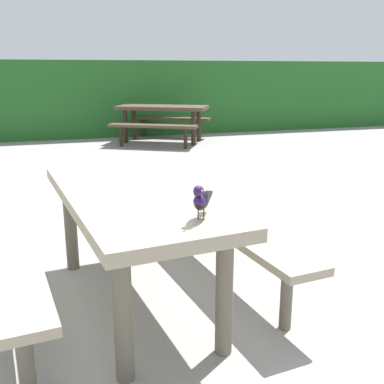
# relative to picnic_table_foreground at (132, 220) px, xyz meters

# --- Properties ---
(ground_plane) EXTENTS (60.00, 60.00, 0.00)m
(ground_plane) POSITION_rel_picnic_table_foreground_xyz_m (-0.07, 0.12, -0.56)
(ground_plane) COLOR gray
(hedge_wall) EXTENTS (28.00, 1.78, 1.64)m
(hedge_wall) POSITION_rel_picnic_table_foreground_xyz_m (-0.07, 8.35, 0.27)
(hedge_wall) COLOR #235B23
(hedge_wall) RESTS_ON ground
(picnic_table_foreground) EXTENTS (1.86, 1.89, 0.74)m
(picnic_table_foreground) POSITION_rel_picnic_table_foreground_xyz_m (0.00, 0.00, 0.00)
(picnic_table_foreground) COLOR gray
(picnic_table_foreground) RESTS_ON ground
(bird_grackle) EXTENTS (0.18, 0.25, 0.18)m
(bird_grackle) POSITION_rel_picnic_table_foreground_xyz_m (0.22, -0.64, 0.29)
(bird_grackle) COLOR black
(bird_grackle) RESTS_ON picnic_table_foreground
(picnic_table_mid_left) EXTENTS (2.32, 2.31, 0.74)m
(picnic_table_mid_left) POSITION_rel_picnic_table_foreground_xyz_m (1.82, 6.49, 0.00)
(picnic_table_mid_left) COLOR #473828
(picnic_table_mid_left) RESTS_ON ground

